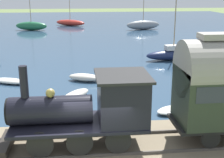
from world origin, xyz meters
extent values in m
cube|color=#2D4760|center=(43.43, 0.00, 0.00)|extent=(80.00, 80.00, 0.01)
cube|color=#84755B|center=(0.87, 0.00, 0.21)|extent=(4.53, 56.00, 0.42)
cube|color=#4C4742|center=(-0.01, 0.00, 0.48)|extent=(0.07, 54.88, 0.12)
cube|color=#4C4742|center=(1.75, 0.00, 0.48)|extent=(0.07, 54.88, 0.12)
cylinder|color=black|center=(-0.01, -0.78, 1.05)|extent=(0.12, 1.02, 1.02)
cylinder|color=black|center=(1.75, -0.78, 1.05)|extent=(0.12, 1.02, 1.02)
cylinder|color=black|center=(-0.01, 0.68, 1.05)|extent=(0.12, 1.02, 1.02)
cylinder|color=black|center=(1.75, 0.68, 1.05)|extent=(0.12, 1.02, 1.02)
cylinder|color=black|center=(-0.01, 2.15, 1.05)|extent=(0.12, 1.02, 1.02)
cylinder|color=black|center=(1.75, 2.15, 1.05)|extent=(0.12, 1.02, 1.02)
cube|color=black|center=(0.87, 0.68, 1.47)|extent=(2.26, 5.33, 0.12)
cylinder|color=black|center=(0.87, 1.75, 2.08)|extent=(1.10, 3.20, 1.10)
cylinder|color=black|center=(0.87, 3.39, 2.08)|extent=(1.05, 0.08, 1.05)
cylinder|color=black|center=(0.87, 2.71, 3.25)|extent=(0.32, 0.32, 1.24)
sphere|color=tan|center=(0.87, 1.75, 2.77)|extent=(0.36, 0.36, 0.36)
cube|color=black|center=(0.87, -1.05, 2.43)|extent=(2.16, 1.87, 1.80)
cube|color=#282828|center=(0.87, -1.05, 3.38)|extent=(2.36, 2.11, 0.10)
cube|color=#2D2823|center=(0.87, 3.60, 0.72)|extent=(2.06, 0.44, 0.32)
cylinder|color=black|center=(1.75, -5.49, 0.92)|extent=(0.12, 0.76, 0.76)
cylinder|color=black|center=(-0.01, -4.46, 0.92)|extent=(0.12, 0.76, 0.76)
cylinder|color=black|center=(1.75, -4.46, 0.92)|extent=(0.12, 0.76, 0.76)
ellipsoid|color=gray|center=(41.39, -10.29, 0.76)|extent=(2.67, 6.08, 1.50)
cylinder|color=#9E8460|center=(41.39, -10.29, 3.97)|extent=(0.10, 0.10, 4.94)
ellipsoid|color=#192347|center=(18.02, -8.44, 0.50)|extent=(2.09, 5.58, 0.98)
cylinder|color=#9E8460|center=(18.02, -8.44, 3.40)|extent=(0.10, 0.10, 4.82)
cube|color=silver|center=(18.02, -8.44, 1.22)|extent=(1.06, 1.72, 0.45)
ellipsoid|color=#B72D23|center=(48.36, 2.05, 0.56)|extent=(4.70, 6.08, 1.10)
ellipsoid|color=#236B42|center=(42.31, 8.30, 0.71)|extent=(2.76, 5.52, 1.40)
cylinder|color=#9E8460|center=(42.31, 8.30, 3.80)|extent=(0.10, 0.10, 4.77)
ellipsoid|color=beige|center=(7.85, 0.90, 0.25)|extent=(2.59, 2.20, 0.48)
ellipsoid|color=beige|center=(11.72, 0.22, 0.28)|extent=(1.90, 2.71, 0.55)
ellipsoid|color=silver|center=(11.68, 5.63, 0.19)|extent=(2.04, 3.05, 0.36)
ellipsoid|color=silver|center=(4.99, -4.50, 0.17)|extent=(1.77, 2.30, 0.32)
camera|label=1|loc=(-10.66, 0.61, 6.63)|focal=50.00mm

